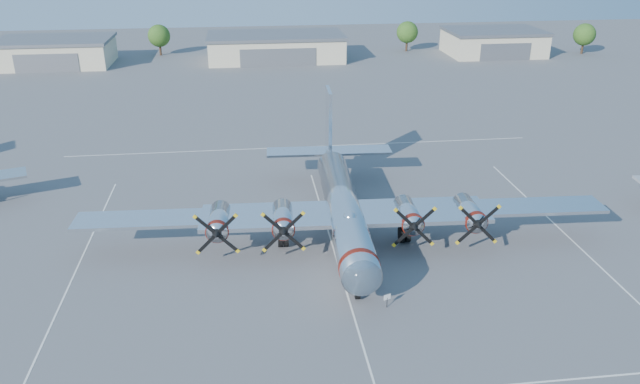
{
  "coord_description": "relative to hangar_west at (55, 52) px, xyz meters",
  "views": [
    {
      "loc": [
        -7.31,
        -51.53,
        26.77
      ],
      "look_at": [
        -0.52,
        2.63,
        3.2
      ],
      "focal_mm": 35.0,
      "sensor_mm": 36.0,
      "label": 1
    }
  ],
  "objects": [
    {
      "name": "ground",
      "position": [
        45.0,
        -81.96,
        -2.71
      ],
      "size": [
        260.0,
        260.0,
        0.0
      ],
      "primitive_type": "plane",
      "color": "#5C5C5F",
      "rests_on": "ground"
    },
    {
      "name": "main_bomber_b29",
      "position": [
        46.19,
        -82.0,
        -2.71
      ],
      "size": [
        48.29,
        34.18,
        10.36
      ],
      "primitive_type": null,
      "rotation": [
        0.0,
        0.0,
        -0.05
      ],
      "color": "silver",
      "rests_on": "ground"
    },
    {
      "name": "hangar_east",
      "position": [
        93.0,
        0.0,
        0.0
      ],
      "size": [
        20.6,
        14.6,
        5.4
      ],
      "color": "beige",
      "rests_on": "ground"
    },
    {
      "name": "hangar_west",
      "position": [
        0.0,
        0.0,
        0.0
      ],
      "size": [
        22.6,
        14.6,
        5.4
      ],
      "color": "beige",
      "rests_on": "ground"
    },
    {
      "name": "tree_west",
      "position": [
        20.0,
        8.04,
        1.51
      ],
      "size": [
        4.8,
        4.8,
        6.64
      ],
      "color": "#382619",
      "rests_on": "ground"
    },
    {
      "name": "hangar_center",
      "position": [
        45.0,
        -0.0,
        -0.0
      ],
      "size": [
        28.6,
        14.6,
        5.4
      ],
      "color": "beige",
      "rests_on": "ground"
    },
    {
      "name": "tree_far_east",
      "position": [
        113.0,
        -1.96,
        1.51
      ],
      "size": [
        4.8,
        4.8,
        6.64
      ],
      "color": "#382619",
      "rests_on": "ground"
    },
    {
      "name": "info_placard",
      "position": [
        47.68,
        -94.51,
        -1.92
      ],
      "size": [
        0.56,
        0.26,
        1.12
      ],
      "rotation": [
        0.0,
        0.0,
        0.38
      ],
      "color": "black",
      "rests_on": "ground"
    },
    {
      "name": "tree_east",
      "position": [
        75.0,
        6.04,
        1.51
      ],
      "size": [
        4.8,
        4.8,
        6.64
      ],
      "color": "#382619",
      "rests_on": "ground"
    },
    {
      "name": "parking_lines",
      "position": [
        45.0,
        -83.71,
        -2.71
      ],
      "size": [
        60.0,
        50.08,
        0.01
      ],
      "color": "silver",
      "rests_on": "ground"
    }
  ]
}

